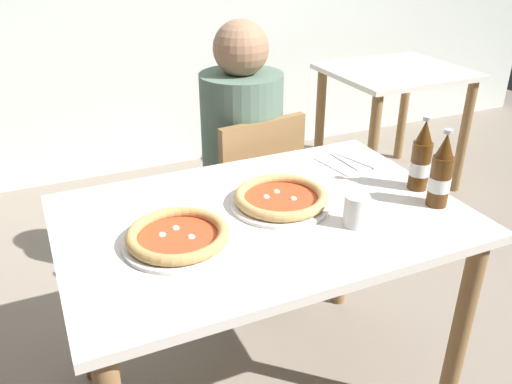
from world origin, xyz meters
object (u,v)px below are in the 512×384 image
dining_table_background (394,95)px  beer_bottle_left (441,174)px  pizza_margherita_near (281,199)px  napkin_with_cutlery (349,162)px  paper_cup (356,210)px  dining_table_main (263,246)px  diner_seated (242,169)px  pizza_marinara_far (178,237)px  beer_bottle_center (421,159)px  chair_behind_table (249,195)px

dining_table_background → beer_bottle_left: 1.77m
pizza_margherita_near → napkin_with_cutlery: 0.42m
pizza_margherita_near → paper_cup: size_ratio=3.32×
dining_table_main → napkin_with_cutlery: size_ratio=5.86×
diner_seated → pizza_marinara_far: diner_seated is taller
beer_bottle_center → napkin_with_cutlery: beer_bottle_center is taller
napkin_with_cutlery → dining_table_background: bearing=45.8°
beer_bottle_center → napkin_with_cutlery: (-0.09, 0.27, -0.10)m
beer_bottle_left → paper_cup: beer_bottle_left is taller
pizza_margherita_near → diner_seated: bearing=77.9°
dining_table_main → pizza_marinara_far: size_ratio=3.94×
diner_seated → pizza_margherita_near: 0.67m
dining_table_background → beer_bottle_left: (-0.97, -1.45, 0.26)m
dining_table_main → paper_cup: paper_cup is taller
diner_seated → chair_behind_table: bearing=-79.6°
napkin_with_cutlery → dining_table_main: bearing=-154.3°
dining_table_background → pizza_margherita_near: bearing=-138.4°
dining_table_main → pizza_margherita_near: bearing=21.7°
dining_table_main → beer_bottle_center: bearing=-5.5°
dining_table_background → pizza_marinara_far: pizza_marinara_far is taller
dining_table_main → beer_bottle_center: (0.54, -0.05, 0.22)m
beer_bottle_left → pizza_marinara_far: bearing=171.9°
dining_table_background → beer_bottle_center: 1.66m
pizza_marinara_far → paper_cup: paper_cup is taller
paper_cup → beer_bottle_center: bearing=20.2°
pizza_marinara_far → beer_bottle_left: 0.81m
pizza_marinara_far → beer_bottle_center: 0.82m
chair_behind_table → pizza_margherita_near: (-0.14, -0.58, 0.29)m
dining_table_main → napkin_with_cutlery: napkin_with_cutlery is taller
dining_table_background → paper_cup: (-1.27, -1.45, 0.21)m
dining_table_background → chair_behind_table: bearing=-152.1°
beer_bottle_left → napkin_with_cutlery: (-0.06, 0.39, -0.10)m
dining_table_background → napkin_with_cutlery: (-1.04, -1.07, 0.16)m
pizza_marinara_far → paper_cup: size_ratio=3.21×
pizza_margherita_near → pizza_marinara_far: size_ratio=1.04×
dining_table_main → napkin_with_cutlery: 0.51m
diner_seated → beer_bottle_center: diner_seated is taller
dining_table_background → pizza_marinara_far: 2.22m
pizza_marinara_far → beer_bottle_center: size_ratio=1.23×
napkin_with_cutlery → pizza_margherita_near: bearing=-153.5°
pizza_margherita_near → paper_cup: 0.24m
dining_table_background → napkin_with_cutlery: size_ratio=3.90×
dining_table_main → diner_seated: 0.69m
dining_table_background → beer_bottle_left: bearing=-123.8°
chair_behind_table → paper_cup: (-0.00, -0.78, 0.32)m
napkin_with_cutlery → pizza_marinara_far: bearing=-159.6°
paper_cup → diner_seated: bearing=90.3°
pizza_marinara_far → dining_table_background: bearing=37.1°
beer_bottle_center → pizza_margherita_near: bearing=170.0°
pizza_margherita_near → dining_table_background: bearing=41.6°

